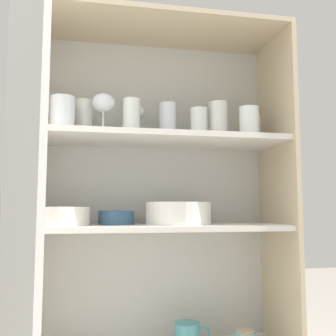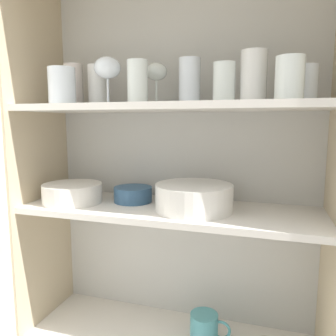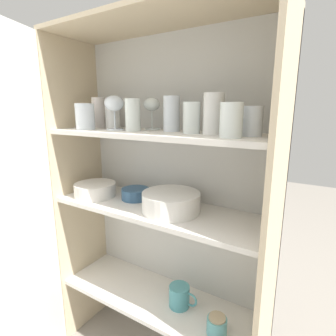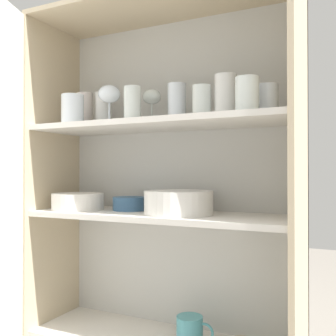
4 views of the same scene
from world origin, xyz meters
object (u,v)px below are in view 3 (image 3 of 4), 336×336
(plate_stack_white, at_px, (171,202))
(storage_jar, at_px, (217,325))
(serving_bowl_small, at_px, (135,193))
(mixing_bowl_large, at_px, (95,189))
(coffee_mug_primary, at_px, (180,296))

(plate_stack_white, relative_size, storage_jar, 3.04)
(plate_stack_white, distance_m, serving_bowl_small, 0.23)
(mixing_bowl_large, relative_size, coffee_mug_primary, 1.48)
(serving_bowl_small, bearing_deg, coffee_mug_primary, -6.35)
(mixing_bowl_large, height_order, coffee_mug_primary, mixing_bowl_large)
(serving_bowl_small, xyz_separation_m, coffee_mug_primary, (0.26, -0.03, -0.43))
(mixing_bowl_large, distance_m, coffee_mug_primary, 0.63)
(mixing_bowl_large, height_order, storage_jar, mixing_bowl_large)
(plate_stack_white, relative_size, serving_bowl_small, 1.84)
(coffee_mug_primary, bearing_deg, plate_stack_white, -157.08)
(coffee_mug_primary, relative_size, storage_jar, 1.70)
(plate_stack_white, distance_m, mixing_bowl_large, 0.41)
(serving_bowl_small, height_order, storage_jar, serving_bowl_small)
(mixing_bowl_large, xyz_separation_m, coffee_mug_primary, (0.45, 0.04, -0.43))
(plate_stack_white, bearing_deg, coffee_mug_primary, 22.92)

